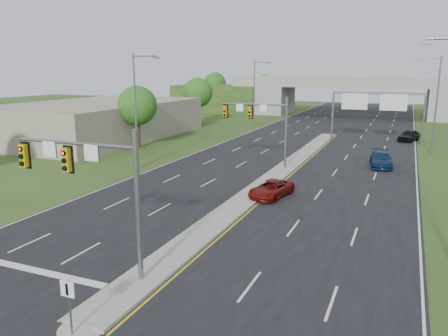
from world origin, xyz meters
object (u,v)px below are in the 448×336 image
object	(u,v)px
signal_mast_far	(263,120)
keep_right_sign	(69,299)
overpass	(354,99)
car_far_a	(271,189)
signal_mast_near	(93,177)
car_far_c	(409,135)
sign_gantry	(376,103)
car_far_b	(381,159)

from	to	relation	value
signal_mast_far	keep_right_sign	bearing A→B (deg)	-85.61
overpass	car_far_a	bearing A→B (deg)	-88.67
signal_mast_near	car_far_c	size ratio (longest dim) A/B	1.55
signal_mast_near	sign_gantry	distance (m)	45.88
keep_right_sign	overpass	xyz separation A→B (m)	(0.00, 84.53, 2.04)
signal_mast_near	overpass	size ratio (longest dim) A/B	0.09
signal_mast_near	car_far_c	bearing A→B (deg)	74.68
signal_mast_far	overpass	xyz separation A→B (m)	(2.26, 55.07, -1.17)
overpass	sign_gantry	bearing A→B (deg)	-79.21
keep_right_sign	car_far_b	bearing A→B (deg)	76.14
signal_mast_far	car_far_b	distance (m)	12.53
signal_mast_near	sign_gantry	bearing A→B (deg)	78.75
signal_mast_near	overpass	xyz separation A→B (m)	(2.26, 80.07, -1.17)
signal_mast_near	car_far_b	size ratio (longest dim) A/B	1.41
sign_gantry	car_far_b	bearing A→B (deg)	-83.05
car_far_c	car_far_b	bearing A→B (deg)	-78.96
signal_mast_near	car_far_c	world-z (taller)	signal_mast_near
sign_gantry	signal_mast_far	bearing A→B (deg)	-114.11
signal_mast_far	car_far_c	distance (m)	27.19
sign_gantry	overpass	bearing A→B (deg)	100.79
car_far_a	car_far_c	xyz separation A→B (m)	(9.50, 32.93, 0.14)
sign_gantry	car_far_c	world-z (taller)	sign_gantry
keep_right_sign	car_far_b	distance (m)	35.52
keep_right_sign	car_far_c	distance (m)	54.00
car_far_a	car_far_c	world-z (taller)	car_far_c
signal_mast_far	sign_gantry	xyz separation A→B (m)	(8.95, 19.99, 0.51)
overpass	keep_right_sign	bearing A→B (deg)	-90.00
car_far_a	signal_mast_near	bearing A→B (deg)	-93.02
overpass	car_far_c	size ratio (longest dim) A/B	17.67
car_far_b	car_far_c	bearing A→B (deg)	75.52
car_far_c	signal_mast_near	bearing A→B (deg)	-86.56
overpass	car_far_a	size ratio (longest dim) A/B	17.72
car_far_a	car_far_b	bearing A→B (deg)	74.92
signal_mast_far	car_far_c	bearing A→B (deg)	60.47
keep_right_sign	overpass	distance (m)	84.55
signal_mast_near	car_far_c	xyz separation A→B (m)	(13.26, 48.41, -3.93)
sign_gantry	overpass	world-z (taller)	overpass
signal_mast_near	car_far_b	world-z (taller)	signal_mast_near
overpass	car_far_c	world-z (taller)	overpass
car_far_c	sign_gantry	bearing A→B (deg)	-122.87
overpass	car_far_b	xyz separation A→B (m)	(8.51, -50.05, -2.81)
keep_right_sign	car_far_a	size ratio (longest dim) A/B	0.49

